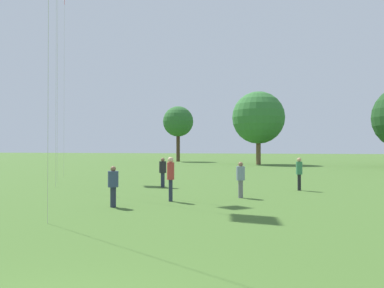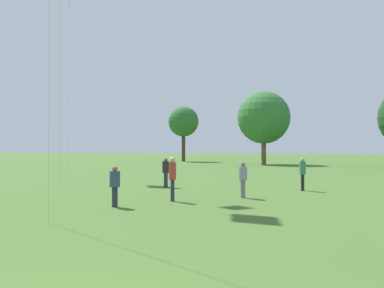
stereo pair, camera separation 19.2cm
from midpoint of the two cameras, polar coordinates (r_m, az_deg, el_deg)
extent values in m
cylinder|color=#282D42|center=(14.39, -11.31, -7.92)|extent=(0.27, 0.27, 0.75)
cylinder|color=#334260|center=(14.32, -11.30, -5.25)|extent=(0.50, 0.50, 0.59)
sphere|color=brown|center=(14.29, -11.30, -3.72)|extent=(0.20, 0.20, 0.20)
cylinder|color=black|center=(20.28, 16.76, -5.65)|extent=(0.24, 0.24, 0.84)
cylinder|color=#387A51|center=(20.22, 16.76, -3.54)|extent=(0.43, 0.43, 0.66)
sphere|color=tan|center=(20.21, 16.75, -2.33)|extent=(0.23, 0.23, 0.23)
cylinder|color=#282D42|center=(21.16, -3.75, -5.50)|extent=(0.27, 0.27, 0.81)
cylinder|color=#232328|center=(21.11, -3.75, -3.53)|extent=(0.48, 0.48, 0.64)
sphere|color=brown|center=(21.10, -3.75, -2.40)|extent=(0.22, 0.22, 0.22)
cylinder|color=#282D42|center=(15.61, -2.64, -7.08)|extent=(0.22, 0.22, 0.90)
cylinder|color=#B23833|center=(15.54, -2.64, -4.13)|extent=(0.40, 0.40, 0.71)
sphere|color=#DBAD89|center=(15.52, -2.63, -2.43)|extent=(0.24, 0.24, 0.24)
cylinder|color=slate|center=(16.81, 8.09, -6.82)|extent=(0.27, 0.27, 0.78)
cylinder|color=gray|center=(16.75, 8.09, -4.45)|extent=(0.50, 0.50, 0.62)
sphere|color=brown|center=(16.73, 8.09, -3.09)|extent=(0.21, 0.21, 0.21)
cylinder|color=#BCB7A8|center=(26.50, -19.00, 16.41)|extent=(0.01, 0.01, 19.91)
cylinder|color=#BCB7A8|center=(30.98, -18.08, 9.55)|extent=(0.01, 0.01, 15.32)
cylinder|color=#BCB7A8|center=(23.50, -19.22, 17.18)|extent=(0.01, 0.01, 18.75)
cylinder|color=brown|center=(51.45, 10.97, -0.63)|extent=(0.63, 0.63, 4.40)
sphere|color=#337033|center=(51.62, 10.96, 3.98)|extent=(7.10, 7.10, 7.10)
cylinder|color=#473323|center=(61.73, -1.22, -0.25)|extent=(0.60, 0.60, 5.24)
sphere|color=#2D662D|center=(61.89, -1.22, 3.46)|extent=(5.01, 5.01, 5.01)
camera|label=1|loc=(0.10, -89.50, -0.01)|focal=35.00mm
camera|label=2|loc=(0.10, 90.50, 0.01)|focal=35.00mm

